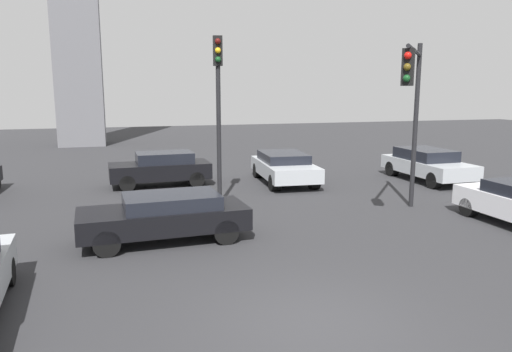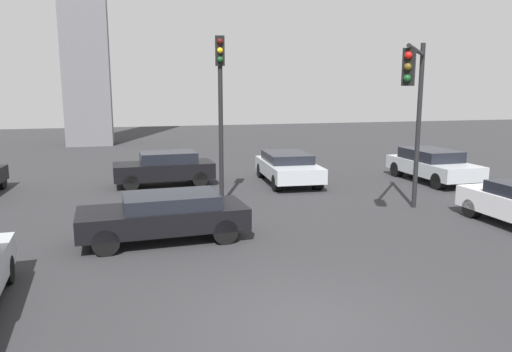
# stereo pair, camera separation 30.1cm
# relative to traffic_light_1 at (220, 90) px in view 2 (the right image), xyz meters

# --- Properties ---
(ground_plane) EXTENTS (94.19, 94.19, 0.00)m
(ground_plane) POSITION_rel_traffic_light_1_xyz_m (-0.23, -9.42, -4.07)
(ground_plane) COLOR #2D2D30
(traffic_light_1) EXTENTS (0.37, 0.48, 5.91)m
(traffic_light_1) POSITION_rel_traffic_light_1_xyz_m (0.00, 0.00, 0.00)
(traffic_light_1) COLOR black
(traffic_light_1) RESTS_ON ground_plane
(traffic_light_2) EXTENTS (2.52, 3.09, 5.63)m
(traffic_light_2) POSITION_rel_traffic_light_1_xyz_m (5.41, -3.53, -0.11)
(traffic_light_2) COLOR black
(traffic_light_2) RESTS_ON ground_plane
(car_0) EXTENTS (4.61, 2.08, 1.30)m
(car_0) POSITION_rel_traffic_light_1_xyz_m (-2.30, -3.80, -3.35)
(car_0) COLOR black
(car_0) RESTS_ON ground_plane
(car_4) EXTENTS (2.37, 4.71, 1.33)m
(car_4) POSITION_rel_traffic_light_1_xyz_m (3.58, 3.17, -3.34)
(car_4) COLOR #ADB2B7
(car_4) RESTS_ON ground_plane
(car_5) EXTENTS (2.08, 4.67, 1.43)m
(car_5) POSITION_rel_traffic_light_1_xyz_m (9.99, 1.87, -3.30)
(car_5) COLOR #ADB2B7
(car_5) RESTS_ON ground_plane
(car_7) EXTENTS (4.27, 1.93, 1.44)m
(car_7) POSITION_rel_traffic_light_1_xyz_m (-1.72, 4.04, -3.31)
(car_7) COLOR black
(car_7) RESTS_ON ground_plane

